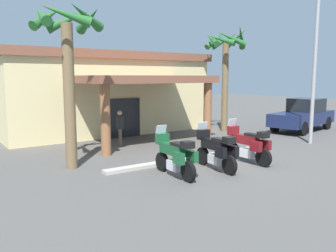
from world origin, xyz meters
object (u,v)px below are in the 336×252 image
Objects in this scene: motorcycle_green at (175,156)px; roadside_sign at (316,34)px; pedestrian at (120,126)px; pickup_truck_navy at (303,115)px; motel_building at (104,92)px; motorcycle_black at (216,150)px; motorcycle_maroon at (248,145)px; palm_tree_near_portico at (225,55)px; palm_tree_roadside at (68,49)px.

roadside_sign is at bearing -82.25° from motorcycle_green.
pedestrian is 11.56m from pickup_truck_navy.
roadside_sign reaches higher than motel_building.
motorcycle_green and motorcycle_black have the same top height.
motorcycle_black is (1.69, -0.12, 0.00)m from motorcycle_green.
motorcycle_black is at bearing -92.44° from motorcycle_green.
motel_building is 5.12m from pedestrian.
motel_building reaches higher than motorcycle_maroon.
motel_building reaches higher than motorcycle_green.
palm_tree_near_portico is at bearing -35.23° from motel_building.
pickup_truck_navy is at bearing -71.37° from motorcycle_green.
motel_building is 8.89m from palm_tree_roadside.
motorcycle_maroon is 1.31× the size of pedestrian.
roadside_sign is at bearing -81.21° from motorcycle_maroon.
pickup_truck_navy is 0.68× the size of roadside_sign.
roadside_sign is (5.49, 1.01, 4.57)m from motorcycle_maroon.
roadside_sign is at bearing -179.44° from pedestrian.
motel_building reaches higher than pickup_truck_navy.
motel_building is 10.57m from motorcycle_black.
pedestrian is at bearing 39.27° from palm_tree_roadside.
roadside_sign reaches higher than palm_tree_near_portico.
motorcycle_green is at bearing -142.11° from palm_tree_near_portico.
motorcycle_black is 0.38× the size of palm_tree_roadside.
motorcycle_maroon is at bearing 144.98° from pedestrian.
roadside_sign is (-3.34, -2.79, 4.33)m from pickup_truck_navy.
pedestrian is at bearing 13.83° from motorcycle_black.
motorcycle_green is 0.28× the size of roadside_sign.
roadside_sign is at bearing -9.83° from palm_tree_roadside.
motorcycle_maroon is at bearing -27.01° from palm_tree_roadside.
motel_building is 10.56m from motorcycle_maroon.
palm_tree_near_portico is at bearing 137.98° from pickup_truck_navy.
palm_tree_near_portico reaches higher than motel_building.
palm_tree_roadside reaches higher than motel_building.
motorcycle_black is 8.58m from roadside_sign.
pickup_truck_navy is at bearing -68.35° from motorcycle_maroon.
motel_building is 7.29× the size of pedestrian.
motorcycle_black is 5.77m from pedestrian.
motel_building is 5.56× the size of motorcycle_green.
motel_building reaches higher than motorcycle_black.
roadside_sign reaches higher than palm_tree_roadside.
pedestrian is at bearing -6.57° from motorcycle_green.
roadside_sign is at bearing -81.50° from palm_tree_near_portico.
motorcycle_maroon is at bearing -84.22° from motel_building.
roadside_sign reaches higher than motorcycle_black.
motel_building is at bearing 125.73° from roadside_sign.
motorcycle_green is 5.18m from palm_tree_roadside.
palm_tree_near_portico is (-4.14, 2.52, 3.61)m from pickup_truck_navy.
palm_tree_near_portico is 0.77× the size of roadside_sign.
motorcycle_green is 10.02m from roadside_sign.
palm_tree_near_portico is at bearing -144.20° from pedestrian.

